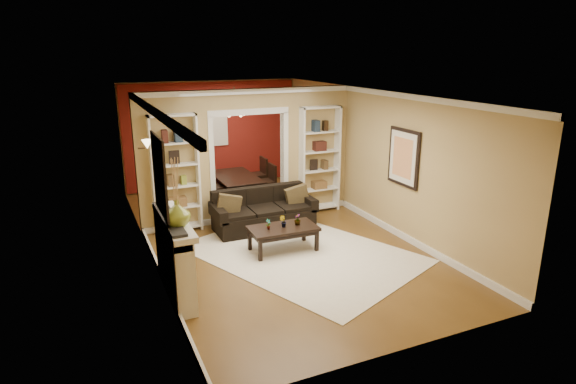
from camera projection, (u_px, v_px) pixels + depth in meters
name	position (u px, v px, depth m)	size (l,w,h in m)	color
floor	(271.00, 236.00, 9.22)	(8.00, 8.00, 0.00)	brown
ceiling	(270.00, 93.00, 8.45)	(8.00, 8.00, 0.00)	white
wall_back	(212.00, 134.00, 12.34)	(8.00, 8.00, 0.00)	tan
wall_front	(406.00, 246.00, 5.33)	(8.00, 8.00, 0.00)	tan
wall_left	(145.00, 181.00, 7.96)	(8.00, 8.00, 0.00)	tan
wall_right	(374.00, 157.00, 9.71)	(8.00, 8.00, 0.00)	tan
partition_wall	(249.00, 155.00, 9.88)	(4.50, 0.15, 2.70)	tan
red_back_panel	(213.00, 136.00, 12.32)	(4.44, 0.04, 2.64)	maroon
dining_window	(213.00, 127.00, 12.22)	(0.78, 0.03, 0.98)	#8CA5CC
area_rug	(302.00, 254.00, 8.43)	(2.73, 3.82, 0.01)	white
sofa	(264.00, 210.00, 9.51)	(2.03, 0.88, 0.79)	black
pillow_left	(229.00, 205.00, 9.15)	(0.44, 0.13, 0.44)	brown
pillow_right	(297.00, 195.00, 9.71)	(0.45, 0.13, 0.45)	brown
coffee_table	(283.00, 239.00, 8.50)	(1.19, 0.64, 0.45)	black
plant_left	(268.00, 224.00, 8.30)	(0.10, 0.07, 0.19)	#336626
plant_center	(283.00, 222.00, 8.41)	(0.11, 0.09, 0.20)	#336626
plant_right	(297.00, 219.00, 8.52)	(0.11, 0.11, 0.20)	#336626
bookshelf_left	(175.00, 174.00, 9.19)	(0.90, 0.30, 2.30)	white
bookshelf_right	(319.00, 160.00, 10.40)	(0.90, 0.30, 2.30)	white
fireplace	(176.00, 256.00, 6.92)	(0.32, 1.70, 1.16)	white
vase	(177.00, 213.00, 6.41)	(0.35, 0.35, 0.37)	olive
mirror	(159.00, 176.00, 6.52)	(0.03, 0.95, 1.10)	silver
wall_sconce	(144.00, 146.00, 8.34)	(0.18, 0.18, 0.22)	#FFE0A5
framed_art	(403.00, 158.00, 8.76)	(0.04, 0.85, 1.05)	black
dining_table	(237.00, 188.00, 11.42)	(0.93, 1.66, 0.58)	black
dining_chair_nw	(218.00, 187.00, 10.90)	(0.44, 0.44, 0.88)	black
dining_chair_ne	(263.00, 182.00, 11.33)	(0.43, 0.43, 0.88)	black
dining_chair_sw	(211.00, 183.00, 11.44)	(0.39, 0.39, 0.78)	black
dining_chair_se	(254.00, 176.00, 11.84)	(0.45, 0.45, 0.92)	black
chandelier	(226.00, 114.00, 11.01)	(0.50, 0.50, 0.30)	#332417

